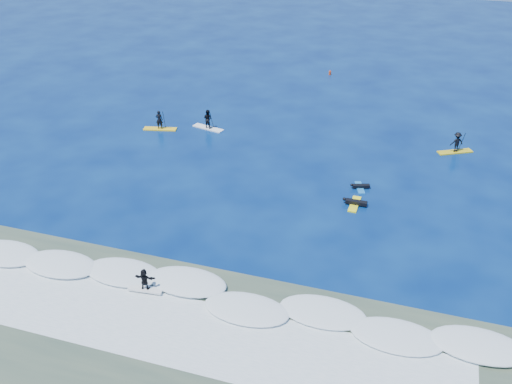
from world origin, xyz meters
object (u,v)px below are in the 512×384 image
(wave_surfer, at_px, (145,281))
(sup_paddler_left, at_px, (160,123))
(prone_paddler_near, at_px, (355,203))
(prone_paddler_far, at_px, (360,187))
(marker_buoy, at_px, (330,73))
(sup_paddler_right, at_px, (457,144))
(sup_paddler_center, at_px, (208,121))

(wave_surfer, bearing_deg, sup_paddler_left, 108.22)
(wave_surfer, bearing_deg, prone_paddler_near, 47.50)
(prone_paddler_far, relative_size, wave_surfer, 0.95)
(sup_paddler_left, height_order, prone_paddler_far, sup_paddler_left)
(wave_surfer, bearing_deg, marker_buoy, 80.85)
(prone_paddler_far, bearing_deg, sup_paddler_right, -56.45)
(sup_paddler_right, relative_size, prone_paddler_far, 1.55)
(sup_paddler_left, height_order, sup_paddler_center, sup_paddler_center)
(prone_paddler_near, relative_size, prone_paddler_far, 1.17)
(sup_paddler_center, bearing_deg, prone_paddler_near, -18.29)
(sup_paddler_center, bearing_deg, marker_buoy, 81.31)
(sup_paddler_center, xyz_separation_m, prone_paddler_far, (15.04, -6.94, -0.66))
(prone_paddler_far, height_order, marker_buoy, marker_buoy)
(prone_paddler_near, relative_size, wave_surfer, 1.12)
(sup_paddler_right, xyz_separation_m, prone_paddler_far, (-6.73, -8.62, -0.69))
(sup_paddler_right, bearing_deg, sup_paddler_center, 155.38)
(sup_paddler_right, relative_size, prone_paddler_near, 1.33)
(sup_paddler_right, bearing_deg, marker_buoy, 100.79)
(sup_paddler_left, distance_m, prone_paddler_far, 19.94)
(prone_paddler_near, distance_m, marker_buoy, 28.97)
(sup_paddler_center, relative_size, prone_paddler_far, 1.63)
(sup_paddler_center, relative_size, sup_paddler_right, 1.05)
(sup_paddler_left, distance_m, sup_paddler_center, 4.41)
(sup_paddler_right, distance_m, prone_paddler_far, 10.96)
(prone_paddler_far, bearing_deg, sup_paddler_center, 46.79)
(prone_paddler_near, bearing_deg, marker_buoy, 15.90)
(sup_paddler_center, xyz_separation_m, wave_surfer, (5.22, -22.60, 0.01))
(wave_surfer, relative_size, marker_buoy, 3.17)
(prone_paddler_near, bearing_deg, sup_paddler_left, 68.76)
(sup_paddler_center, relative_size, prone_paddler_near, 1.39)
(sup_paddler_left, xyz_separation_m, prone_paddler_far, (19.18, -5.41, -0.53))
(sup_paddler_right, relative_size, marker_buoy, 4.70)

